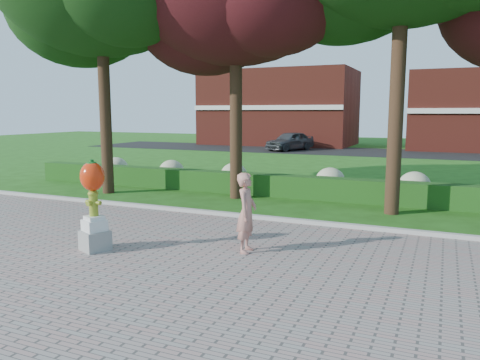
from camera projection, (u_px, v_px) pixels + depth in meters
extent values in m
plane|color=#204F13|center=(209.00, 247.00, 10.88)|extent=(100.00, 100.00, 0.00)
cube|color=gray|center=(90.00, 313.00, 7.26)|extent=(40.00, 14.00, 0.04)
cube|color=#ADADA5|center=(256.00, 218.00, 13.59)|extent=(40.00, 0.18, 0.15)
cube|color=#1C4A15|center=(297.00, 187.00, 17.17)|extent=(24.00, 0.70, 0.80)
ellipsoid|color=beige|center=(116.00, 168.00, 21.64)|extent=(1.10, 1.10, 0.99)
ellipsoid|color=beige|center=(172.00, 171.00, 20.44)|extent=(1.10, 1.10, 0.99)
ellipsoid|color=beige|center=(234.00, 175.00, 19.25)|extent=(1.10, 1.10, 0.99)
ellipsoid|color=beige|center=(330.00, 181.00, 17.65)|extent=(1.10, 1.10, 0.99)
ellipsoid|color=beige|center=(414.00, 186.00, 16.46)|extent=(1.10, 1.10, 0.99)
cube|color=black|center=(376.00, 152.00, 36.25)|extent=(50.00, 8.00, 0.02)
cube|color=maroon|center=(279.00, 108.00, 45.16)|extent=(14.00, 8.00, 7.00)
cylinder|color=black|center=(105.00, 105.00, 17.72)|extent=(0.44, 0.44, 6.72)
ellipsoid|color=black|center=(81.00, 9.00, 18.75)|extent=(5.76, 5.76, 4.61)
cylinder|color=black|center=(236.00, 113.00, 16.67)|extent=(0.44, 0.44, 6.16)
ellipsoid|color=black|center=(206.00, 19.00, 17.62)|extent=(5.28, 5.28, 4.22)
cylinder|color=black|center=(397.00, 94.00, 13.95)|extent=(0.44, 0.44, 7.28)
cube|color=gray|center=(95.00, 240.00, 10.49)|extent=(0.73, 0.73, 0.45)
cube|color=silver|center=(95.00, 225.00, 10.44)|extent=(0.59, 0.59, 0.25)
cube|color=silver|center=(94.00, 218.00, 10.42)|extent=(0.47, 0.47, 0.09)
cylinder|color=olive|center=(94.00, 205.00, 10.37)|extent=(0.20, 0.20, 0.50)
ellipsoid|color=olive|center=(93.00, 194.00, 10.34)|extent=(0.23, 0.23, 0.16)
cylinder|color=olive|center=(88.00, 202.00, 10.42)|extent=(0.11, 0.10, 0.10)
cylinder|color=olive|center=(99.00, 203.00, 10.31)|extent=(0.11, 0.10, 0.10)
cylinder|color=olive|center=(89.00, 203.00, 10.25)|extent=(0.11, 0.11, 0.11)
cylinder|color=olive|center=(93.00, 190.00, 10.33)|extent=(0.07, 0.07, 0.04)
ellipsoid|color=red|center=(92.00, 176.00, 10.28)|extent=(0.56, 0.50, 0.65)
ellipsoid|color=red|center=(87.00, 177.00, 10.35)|extent=(0.28, 0.28, 0.41)
ellipsoid|color=red|center=(98.00, 178.00, 10.22)|extent=(0.28, 0.28, 0.41)
cylinder|color=#14591A|center=(92.00, 162.00, 10.24)|extent=(0.09, 0.09, 0.11)
ellipsoid|color=#14591A|center=(92.00, 163.00, 10.24)|extent=(0.21, 0.21, 0.07)
imported|color=tan|center=(247.00, 213.00, 10.27)|extent=(0.50, 0.69, 1.77)
imported|color=#3C4044|center=(290.00, 141.00, 37.90)|extent=(3.44, 4.86, 1.54)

